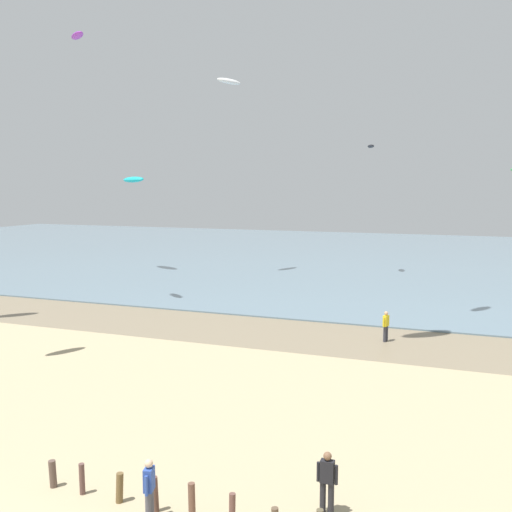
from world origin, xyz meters
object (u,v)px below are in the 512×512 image
person_nearest_camera (149,489)px  kite_aloft_12 (371,146)px  person_mid_beach (327,481)px  kite_aloft_6 (229,81)px  person_left_flank (386,325)px  kite_aloft_5 (77,36)px  kite_aloft_8 (133,180)px

person_nearest_camera → kite_aloft_12: bearing=92.0°
person_mid_beach → kite_aloft_6: (-18.24, 36.87, 17.33)m
person_nearest_camera → kite_aloft_6: (-14.09, 38.82, 17.33)m
person_nearest_camera → person_left_flank: size_ratio=1.00×
person_left_flank → kite_aloft_12: 26.85m
person_mid_beach → person_nearest_camera: bearing=-154.8°
kite_aloft_6 → kite_aloft_12: bearing=132.5°
person_nearest_camera → kite_aloft_5: size_ratio=0.82×
person_left_flank → kite_aloft_5: (-21.31, 2.11, 17.75)m
person_nearest_camera → kite_aloft_5: kite_aloft_5 is taller
person_mid_beach → kite_aloft_5: kite_aloft_5 is taller
person_left_flank → kite_aloft_5: 27.82m
kite_aloft_8 → kite_aloft_6: bearing=34.3°
kite_aloft_12 → person_nearest_camera: bearing=173.6°
kite_aloft_8 → kite_aloft_5: bearing=-40.8°
person_mid_beach → kite_aloft_12: (-5.70, 41.49, 11.37)m
kite_aloft_8 → person_nearest_camera: bearing=-28.9°
person_mid_beach → kite_aloft_8: 46.38m
person_mid_beach → kite_aloft_6: 44.63m
person_left_flank → kite_aloft_5: size_ratio=0.82×
kite_aloft_5 → kite_aloft_8: size_ratio=0.59×
person_mid_beach → kite_aloft_5: 34.59m
person_nearest_camera → kite_aloft_5: (-18.00, 21.72, 17.75)m
person_mid_beach → kite_aloft_8: kite_aloft_8 is taller
person_left_flank → kite_aloft_8: size_ratio=0.48×
kite_aloft_8 → kite_aloft_12: size_ratio=1.86×
person_nearest_camera → kite_aloft_6: bearing=109.9°
person_mid_beach → person_left_flank: size_ratio=1.00×
person_nearest_camera → kite_aloft_12: 44.93m
kite_aloft_12 → kite_aloft_6: bearing=101.9°
kite_aloft_8 → kite_aloft_12: (22.49, 5.61, 3.09)m
person_nearest_camera → kite_aloft_5: 33.33m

